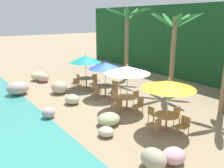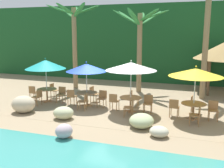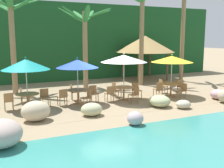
{
  "view_description": "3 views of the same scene",
  "coord_description": "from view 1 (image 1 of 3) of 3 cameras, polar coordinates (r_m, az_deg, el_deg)",
  "views": [
    {
      "loc": [
        10.5,
        -8.06,
        4.95
      ],
      "look_at": [
        -0.67,
        0.28,
        1.0
      ],
      "focal_mm": 37.63,
      "sensor_mm": 36.0,
      "label": 1
    },
    {
      "loc": [
        4.26,
        -12.1,
        3.89
      ],
      "look_at": [
        0.05,
        0.35,
        1.26
      ],
      "focal_mm": 41.72,
      "sensor_mm": 36.0,
      "label": 2
    },
    {
      "loc": [
        -5.52,
        -12.99,
        3.39
      ],
      "look_at": [
        0.58,
        0.22,
        0.9
      ],
      "focal_mm": 44.14,
      "sensor_mm": 36.0,
      "label": 3
    }
  ],
  "objects": [
    {
      "name": "chair_teal_left",
      "position": [
        17.83,
        -7.9,
        1.25
      ],
      "size": [
        0.43,
        0.43,
        0.87
      ],
      "color": "#9E7042",
      "rests_on": "ground"
    },
    {
      "name": "dining_table_teal",
      "position": [
        17.13,
        -6.3,
        1.05
      ],
      "size": [
        1.1,
        1.1,
        0.74
      ],
      "color": "#A37547",
      "rests_on": "ground"
    },
    {
      "name": "dining_table_white",
      "position": [
        13.05,
        3.65,
        -3.63
      ],
      "size": [
        1.1,
        1.1,
        0.74
      ],
      "color": "#A37547",
      "rests_on": "ground"
    },
    {
      "name": "dining_table_yellow",
      "position": [
        10.99,
        13.11,
        -7.87
      ],
      "size": [
        1.1,
        1.1,
        0.74
      ],
      "color": "#A37547",
      "rests_on": "ground"
    },
    {
      "name": "palm_tree_nearest",
      "position": [
        19.0,
        3.73,
        13.0
      ],
      "size": [
        3.41,
        3.54,
        5.76
      ],
      "color": "olive",
      "rests_on": "ground"
    },
    {
      "name": "palm_tree_second",
      "position": [
        15.97,
        14.88,
        10.88
      ],
      "size": [
        3.56,
        3.56,
        5.3
      ],
      "color": "olive",
      "rests_on": "ground"
    },
    {
      "name": "chair_teal_right",
      "position": [
        16.77,
        -8.83,
        0.28
      ],
      "size": [
        0.48,
        0.47,
        0.87
      ],
      "color": "#9E7042",
      "rests_on": "ground"
    },
    {
      "name": "chair_white_inland",
      "position": [
        13.68,
        6.12,
        -3.21
      ],
      "size": [
        0.43,
        0.42,
        0.87
      ],
      "color": "#9E7042",
      "rests_on": "ground"
    },
    {
      "name": "chair_white_left",
      "position": [
        13.67,
        1.13,
        -3.14
      ],
      "size": [
        0.43,
        0.44,
        0.87
      ],
      "color": "#9E7042",
      "rests_on": "ground"
    },
    {
      "name": "chair_blue_inland",
      "position": [
        15.59,
        0.99,
        -0.73
      ],
      "size": [
        0.48,
        0.47,
        0.87
      ],
      "color": "#9E7042",
      "rests_on": "ground"
    },
    {
      "name": "chair_yellow_inland",
      "position": [
        11.65,
        15.83,
        -7.21
      ],
      "size": [
        0.47,
        0.46,
        0.87
      ],
      "color": "#9E7042",
      "rests_on": "ground"
    },
    {
      "name": "umbrella_blue",
      "position": [
        14.73,
        -1.65,
        4.52
      ],
      "size": [
        2.13,
        2.13,
        2.39
      ],
      "color": "silver",
      "rests_on": "ground"
    },
    {
      "name": "chair_white_seaward",
      "position": [
        12.58,
        6.6,
        -4.96
      ],
      "size": [
        0.44,
        0.45,
        0.87
      ],
      "color": "#9E7042",
      "rests_on": "ground"
    },
    {
      "name": "chair_blue_right",
      "position": [
        14.52,
        -3.85,
        -2.02
      ],
      "size": [
        0.48,
        0.47,
        0.87
      ],
      "color": "#9E7042",
      "rests_on": "ground"
    },
    {
      "name": "ground_plane",
      "position": [
        14.13,
        0.72,
        -4.7
      ],
      "size": [
        120.0,
        120.0,
        0.0
      ],
      "primitive_type": "plane",
      "color": "#937F60"
    },
    {
      "name": "umbrella_white",
      "position": [
        12.6,
        3.79,
        3.47
      ],
      "size": [
        2.46,
        2.46,
        2.57
      ],
      "color": "silver",
      "rests_on": "ground"
    },
    {
      "name": "chair_teal_inland",
      "position": [
        17.66,
        -4.06,
        1.22
      ],
      "size": [
        0.43,
        0.42,
        0.87
      ],
      "color": "#9E7042",
      "rests_on": "ground"
    },
    {
      "name": "terrace_deck",
      "position": [
        14.13,
        0.72,
        -4.68
      ],
      "size": [
        18.0,
        5.2,
        0.01
      ],
      "color": "#937F60",
      "rests_on": "ground"
    },
    {
      "name": "foliage_backdrop",
      "position": [
        20.12,
        21.84,
        9.14
      ],
      "size": [
        28.0,
        2.4,
        6.0
      ],
      "color": "#194C23",
      "rests_on": "ground"
    },
    {
      "name": "chair_yellow_seaward",
      "position": [
        10.68,
        17.09,
        -9.48
      ],
      "size": [
        0.45,
        0.46,
        0.87
      ],
      "color": "#9E7042",
      "rests_on": "ground"
    },
    {
      "name": "dining_table_blue",
      "position": [
        15.08,
        -1.61,
        -0.9
      ],
      "size": [
        1.1,
        1.1,
        0.74
      ],
      "color": "#A37547",
      "rests_on": "ground"
    },
    {
      "name": "chair_teal_seaward",
      "position": [
        16.53,
        -4.37,
        0.19
      ],
      "size": [
        0.44,
        0.45,
        0.87
      ],
      "color": "#9E7042",
      "rests_on": "ground"
    },
    {
      "name": "chair_blue_seaward",
      "position": [
        14.49,
        0.5,
        -2.02
      ],
      "size": [
        0.44,
        0.45,
        0.87
      ],
      "color": "#9E7042",
      "rests_on": "ground"
    },
    {
      "name": "chair_white_right",
      "position": [
        12.44,
        1.33,
        -5.09
      ],
      "size": [
        0.48,
        0.47,
        0.87
      ],
      "color": "#9E7042",
      "rests_on": "ground"
    },
    {
      "name": "rock_seawall",
      "position": [
        13.96,
        -12.03,
        -3.71
      ],
      "size": [
        16.27,
        3.74,
        0.87
      ],
      "color": "#C6A5AA",
      "rests_on": "ground"
    },
    {
      "name": "chair_yellow_left",
      "position": [
        11.54,
        9.81,
        -7.05
      ],
      "size": [
        0.46,
        0.47,
        0.87
      ],
      "color": "#9E7042",
      "rests_on": "ground"
    },
    {
      "name": "umbrella_yellow",
      "position": [
        10.48,
        13.63,
        -0.15
      ],
      "size": [
        2.36,
        2.36,
        2.45
      ],
      "color": "silver",
      "rests_on": "ground"
    },
    {
      "name": "chair_yellow_right",
      "position": [
        10.35,
        10.66,
        -9.85
      ],
      "size": [
        0.46,
        0.45,
        0.87
      ],
      "color": "#9E7042",
      "rests_on": "ground"
    },
    {
      "name": "umbrella_teal",
      "position": [
        16.81,
        -6.45,
        6.06
      ],
      "size": [
        2.23,
        2.23,
        2.49
      ],
      "color": "silver",
      "rests_on": "ground"
    },
    {
      "name": "chair_blue_left",
      "position": [
        15.7,
        -3.84,
        -0.64
      ],
      "size": [
        0.45,
        0.46,
        0.87
      ],
      "color": "#9E7042",
      "rests_on": "ground"
    }
  ]
}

